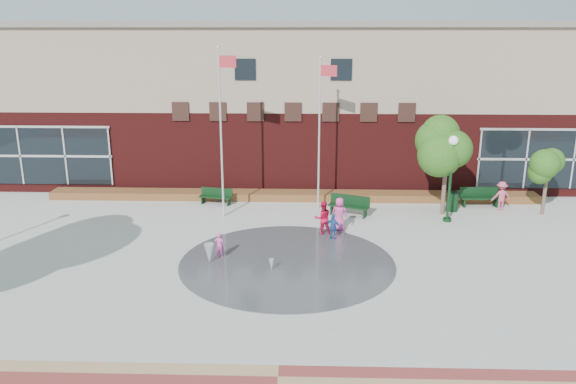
{
  "coord_description": "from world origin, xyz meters",
  "views": [
    {
      "loc": [
        0.67,
        -17.27,
        8.72
      ],
      "look_at": [
        0.0,
        4.0,
        2.6
      ],
      "focal_mm": 35.0,
      "sensor_mm": 36.0,
      "label": 1
    }
  ],
  "objects_px": {
    "flagpole_left": "(222,125)",
    "bench_left": "(216,199)",
    "flagpole_right": "(320,126)",
    "trash_can": "(452,201)",
    "child_splash": "(219,246)"
  },
  "relations": [
    {
      "from": "flagpole_left",
      "to": "bench_left",
      "type": "bearing_deg",
      "value": 129.09
    },
    {
      "from": "flagpole_right",
      "to": "trash_can",
      "type": "height_order",
      "value": "flagpole_right"
    },
    {
      "from": "flagpole_left",
      "to": "flagpole_right",
      "type": "xyz_separation_m",
      "value": [
        4.63,
        1.5,
        -0.26
      ]
    },
    {
      "from": "flagpole_left",
      "to": "trash_can",
      "type": "relative_size",
      "value": 8.05
    },
    {
      "from": "trash_can",
      "to": "child_splash",
      "type": "distance_m",
      "value": 12.56
    },
    {
      "from": "bench_left",
      "to": "child_splash",
      "type": "relative_size",
      "value": 1.62
    },
    {
      "from": "flagpole_right",
      "to": "child_splash",
      "type": "distance_m",
      "value": 8.69
    },
    {
      "from": "flagpole_right",
      "to": "bench_left",
      "type": "xyz_separation_m",
      "value": [
        -5.36,
        0.47,
        -3.97
      ]
    },
    {
      "from": "flagpole_right",
      "to": "bench_left",
      "type": "height_order",
      "value": "flagpole_right"
    },
    {
      "from": "bench_left",
      "to": "child_splash",
      "type": "bearing_deg",
      "value": -67.88
    },
    {
      "from": "flagpole_right",
      "to": "trash_can",
      "type": "relative_size",
      "value": 7.55
    },
    {
      "from": "bench_left",
      "to": "child_splash",
      "type": "height_order",
      "value": "child_splash"
    },
    {
      "from": "flagpole_left",
      "to": "child_splash",
      "type": "bearing_deg",
      "value": -65.01
    },
    {
      "from": "bench_left",
      "to": "trash_can",
      "type": "xyz_separation_m",
      "value": [
        12.04,
        -0.72,
        0.24
      ]
    },
    {
      "from": "flagpole_right",
      "to": "trash_can",
      "type": "bearing_deg",
      "value": 22.17
    }
  ]
}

